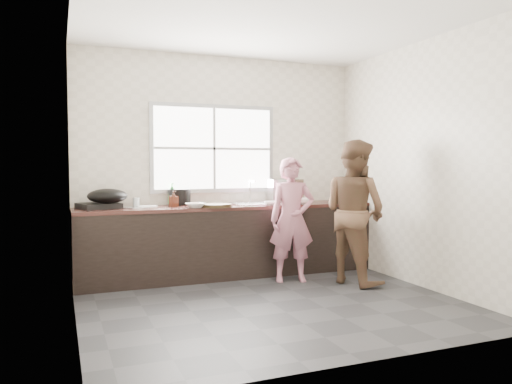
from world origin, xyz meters
name	(u,v)px	position (x,y,z in m)	size (l,w,h in m)	color
floor	(271,303)	(0.00, 0.00, -0.01)	(3.60, 3.20, 0.01)	#2C2C2F
ceiling	(271,22)	(0.00, 0.00, 2.71)	(3.60, 3.20, 0.01)	silver
wall_back	(221,165)	(0.00, 1.60, 1.35)	(3.60, 0.01, 2.70)	beige
wall_left	(72,165)	(-1.80, 0.00, 1.35)	(0.01, 3.20, 2.70)	beige
wall_right	(422,165)	(1.80, 0.00, 1.35)	(0.01, 3.20, 2.70)	beige
wall_front	(367,165)	(0.00, -1.60, 1.35)	(3.60, 0.01, 2.70)	beige
cabinet	(229,242)	(0.00, 1.29, 0.41)	(3.60, 0.62, 0.82)	black
countertop	(229,207)	(0.00, 1.29, 0.84)	(3.60, 0.64, 0.04)	#351A15
sink	(256,204)	(0.35, 1.29, 0.86)	(0.55, 0.45, 0.02)	silver
faucet	(250,191)	(0.35, 1.49, 1.01)	(0.02, 0.02, 0.30)	silver
window_frame	(214,149)	(-0.10, 1.59, 1.55)	(1.60, 0.05, 1.10)	#9EA0A5
window_glazing	(214,149)	(-0.10, 1.57, 1.55)	(1.50, 0.01, 1.00)	white
woman	(292,224)	(0.58, 0.74, 0.67)	(0.49, 0.32, 1.34)	#B76E81
person_side	(355,212)	(1.21, 0.41, 0.81)	(0.79, 0.62, 1.63)	brown
cutting_board	(216,205)	(-0.23, 1.08, 0.88)	(0.36, 0.36, 0.04)	black
cleaver	(198,203)	(-0.40, 1.23, 0.90)	(0.18, 0.09, 0.01)	#B0B3B7
bowl_mince	(195,205)	(-0.47, 1.08, 0.89)	(0.22, 0.22, 0.05)	white
bowl_crabs	(300,202)	(0.88, 1.13, 0.89)	(0.19, 0.19, 0.06)	white
bowl_held	(271,203)	(0.46, 1.08, 0.89)	(0.20, 0.20, 0.06)	silver
black_pot	(179,197)	(-0.55, 1.52, 0.96)	(0.27, 0.27, 0.20)	black
plate_food	(148,207)	(-0.97, 1.32, 0.87)	(0.23, 0.23, 0.02)	white
bottle_green	(172,194)	(-0.65, 1.52, 1.00)	(0.10, 0.10, 0.27)	#27792F
bottle_brown_tall	(174,199)	(-0.68, 1.29, 0.95)	(0.08, 0.08, 0.17)	#421C10
bottle_brown_short	(176,199)	(-0.61, 1.50, 0.94)	(0.13, 0.13, 0.16)	#422210
glass_jar	(136,202)	(-1.08, 1.44, 0.91)	(0.07, 0.07, 0.11)	silver
burner	(99,206)	(-1.50, 1.39, 0.89)	(0.40, 0.40, 0.06)	black
wok	(107,196)	(-1.41, 1.30, 1.00)	(0.44, 0.44, 0.16)	black
dish_rack	(285,191)	(0.80, 1.40, 1.01)	(0.40, 0.28, 0.30)	silver
pot_lid_left	(130,207)	(-1.16, 1.36, 0.87)	(0.22, 0.22, 0.01)	#A2A5A9
pot_lid_right	(139,208)	(-1.09, 1.24, 0.87)	(0.22, 0.22, 0.01)	silver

